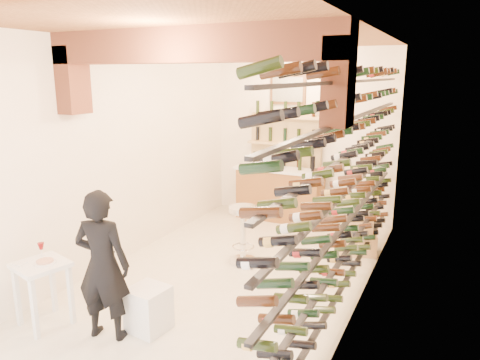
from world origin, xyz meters
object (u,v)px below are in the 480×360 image
(tasting_table, at_px, (42,274))
(white_stool, at_px, (149,309))
(chrome_barstool, at_px, (243,230))
(person, at_px, (103,265))
(wine_rack, at_px, (347,178))
(back_counter, at_px, (280,192))
(crate_lower, at_px, (356,243))

(tasting_table, height_order, white_stool, tasting_table)
(chrome_barstool, bearing_deg, person, -101.24)
(white_stool, relative_size, chrome_barstool, 0.57)
(wine_rack, relative_size, chrome_barstool, 6.63)
(person, bearing_deg, wine_rack, -150.82)
(back_counter, relative_size, tasting_table, 1.91)
(back_counter, height_order, person, person)
(person, bearing_deg, tasting_table, -4.60)
(wine_rack, xyz_separation_m, chrome_barstool, (-1.57, 0.48, -1.05))
(back_counter, distance_m, person, 4.55)
(white_stool, bearing_deg, chrome_barstool, 86.13)
(white_stool, xyz_separation_m, crate_lower, (1.58, 3.16, -0.08))
(tasting_table, bearing_deg, person, 24.14)
(person, bearing_deg, back_counter, -106.28)
(back_counter, distance_m, tasting_table, 4.76)
(back_counter, xyz_separation_m, person, (-0.21, -4.54, 0.27))
(tasting_table, bearing_deg, wine_rack, 50.73)
(crate_lower, bearing_deg, wine_rack, -85.22)
(wine_rack, xyz_separation_m, white_stool, (-1.71, -1.60, -1.30))
(back_counter, distance_m, crate_lower, 2.05)
(white_stool, xyz_separation_m, chrome_barstool, (0.14, 2.08, 0.25))
(white_stool, relative_size, person, 0.30)
(crate_lower, bearing_deg, white_stool, -116.52)
(wine_rack, bearing_deg, chrome_barstool, 162.88)
(wine_rack, height_order, white_stool, wine_rack)
(wine_rack, relative_size, white_stool, 11.65)
(back_counter, relative_size, white_stool, 3.47)
(back_counter, height_order, crate_lower, back_counter)
(wine_rack, xyz_separation_m, tasting_table, (-2.81, -2.01, -0.95))
(wine_rack, relative_size, back_counter, 3.35)
(tasting_table, bearing_deg, back_counter, 93.25)
(tasting_table, relative_size, person, 0.55)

